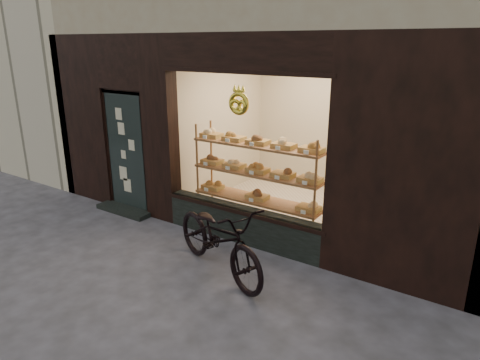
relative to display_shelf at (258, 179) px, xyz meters
The scene contains 3 objects.
ground 2.74m from the display_shelf, 100.01° to the right, with size 90.00×90.00×0.00m, color #3A3A3B.
display_shelf is the anchor object (origin of this frame).
bicycle 1.48m from the display_shelf, 78.93° to the right, with size 0.67×1.93×1.01m, color black.
Camera 1 is at (3.82, -2.95, 2.97)m, focal length 32.00 mm.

